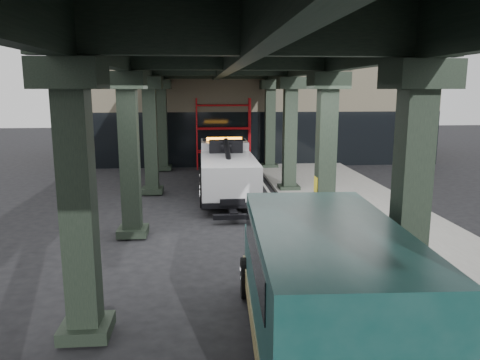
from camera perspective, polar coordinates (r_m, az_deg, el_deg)
name	(u,v)px	position (r m, az deg, el deg)	size (l,w,h in m)	color
ground	(249,256)	(12.99, 1.06, -9.25)	(90.00, 90.00, 0.00)	black
sidewalk	(381,228)	(15.87, 16.78, -5.65)	(5.00, 40.00, 0.15)	gray
lane_stripe	(295,232)	(15.11, 6.76, -6.36)	(0.12, 38.00, 0.01)	silver
viaduct	(229,56)	(14.18, -1.36, 14.91)	(7.40, 32.00, 6.40)	black
building	(249,97)	(32.29, 1.07, 10.14)	(22.00, 10.00, 8.00)	#C6B793
scaffolding	(223,132)	(26.90, -2.06, 5.92)	(3.08, 0.88, 4.00)	#B20E13
tow_truck	(226,168)	(19.89, -1.67, 1.48)	(2.32, 7.55, 2.47)	black
towed_van	(321,287)	(7.96, 9.87, -12.70)	(2.63, 6.13, 2.45)	#103A37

